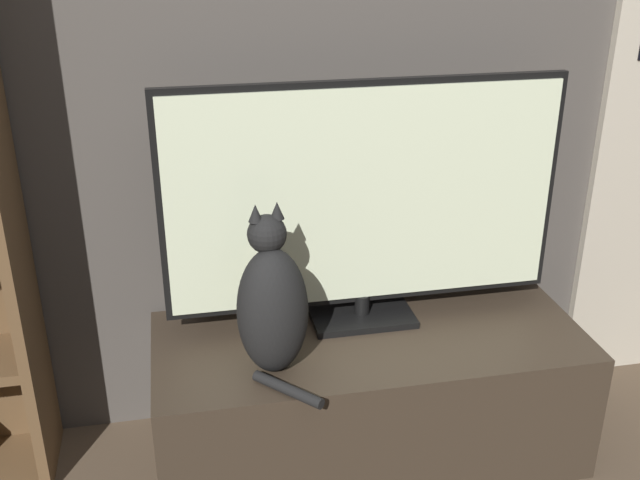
{
  "coord_description": "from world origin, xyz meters",
  "views": [
    {
      "loc": [
        -0.51,
        -0.86,
        1.52
      ],
      "look_at": [
        -0.15,
        0.91,
        0.72
      ],
      "focal_mm": 42.0,
      "sensor_mm": 36.0,
      "label": 1
    }
  ],
  "objects": [
    {
      "name": "tv_stand",
      "position": [
        0.0,
        0.92,
        0.2
      ],
      "size": [
        1.23,
        0.52,
        0.4
      ],
      "color": "#33281E",
      "rests_on": "ground_plane"
    },
    {
      "name": "tv",
      "position": [
        -0.0,
        1.02,
        0.77
      ],
      "size": [
        1.13,
        0.18,
        0.71
      ],
      "color": "black",
      "rests_on": "tv_stand"
    },
    {
      "name": "cat",
      "position": [
        -0.29,
        0.81,
        0.59
      ],
      "size": [
        0.21,
        0.3,
        0.46
      ],
      "rotation": [
        0.0,
        0.0,
        0.14
      ],
      "color": "black",
      "rests_on": "tv_stand"
    }
  ]
}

